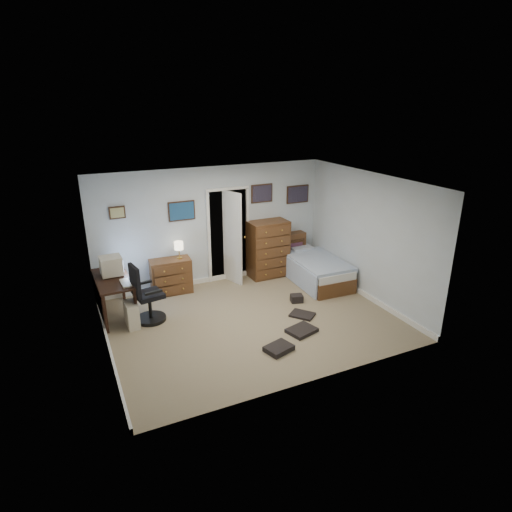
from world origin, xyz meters
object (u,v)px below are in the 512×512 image
(low_dresser, at_px, (171,276))
(office_chair, at_px, (146,300))
(computer_desk, at_px, (108,288))
(bed, at_px, (315,269))
(tall_dresser, at_px, (268,249))

(low_dresser, bearing_deg, office_chair, -121.36)
(computer_desk, bearing_deg, bed, -5.07)
(office_chair, xyz_separation_m, tall_dresser, (2.92, 1.00, 0.21))
(computer_desk, relative_size, tall_dresser, 1.02)
(computer_desk, xyz_separation_m, tall_dresser, (3.49, 0.52, 0.07))
(computer_desk, distance_m, tall_dresser, 3.53)
(office_chair, bearing_deg, computer_desk, 130.11)
(computer_desk, distance_m, bed, 4.29)
(tall_dresser, distance_m, bed, 1.14)
(low_dresser, bearing_deg, tall_dresser, 2.76)
(computer_desk, bearing_deg, low_dresser, 20.90)
(office_chair, relative_size, tall_dresser, 0.87)
(tall_dresser, bearing_deg, computer_desk, -173.30)
(office_chair, height_order, tall_dresser, tall_dresser)
(office_chair, distance_m, bed, 3.72)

